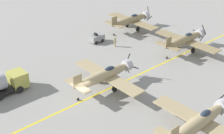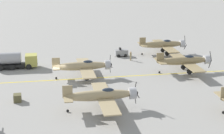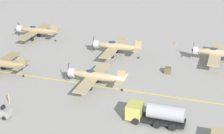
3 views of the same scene
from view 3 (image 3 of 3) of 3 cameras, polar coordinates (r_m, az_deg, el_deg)
name	(u,v)px [view 3 (image 3 of 3)]	position (r m, az deg, el deg)	size (l,w,h in m)	color
ground_plane	(121,89)	(60.43, 1.33, -3.42)	(400.00, 400.00, 0.00)	gray
taxiway_stripe	(121,89)	(60.42, 1.33, -3.42)	(0.30, 160.00, 0.01)	yellow
airplane_mid_right	(116,46)	(73.05, 0.60, 3.19)	(12.00, 9.98, 3.65)	tan
airplane_mid_center	(95,76)	(60.38, -2.61, -1.34)	(12.00, 9.98, 3.70)	tan
airplane_near_right	(218,53)	(72.39, 15.81, 2.07)	(12.00, 9.98, 3.65)	tan
airplane_far_right	(36,30)	(84.16, -11.48, 5.48)	(12.00, 9.98, 3.65)	#98845B
fuel_tanker	(156,113)	(51.12, 6.66, -7.04)	(2.68, 8.00, 2.98)	black
tow_tractor	(2,112)	(54.77, -16.42, -6.57)	(1.57, 2.60, 1.79)	gray
ground_crew_walking	(9,98)	(57.79, -15.44, -4.57)	(0.39, 0.39, 1.81)	tan
supply_crate_by_tanker	(168,70)	(66.67, 8.48, -0.51)	(1.27, 1.06, 1.06)	brown
traffic_cone	(176,43)	(80.97, 9.67, 3.60)	(0.36, 0.36, 0.55)	orange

